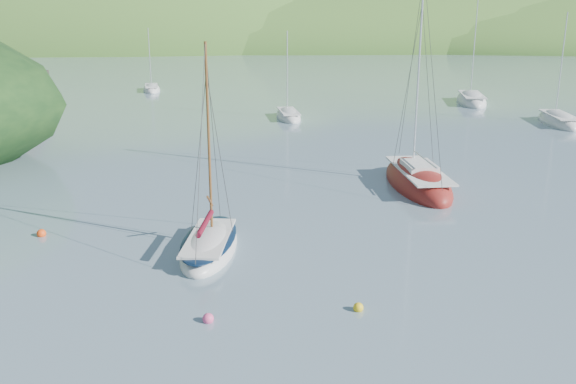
{
  "coord_description": "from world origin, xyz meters",
  "views": [
    {
      "loc": [
        -1.39,
        -19.91,
        10.81
      ],
      "look_at": [
        -1.04,
        8.0,
        2.48
      ],
      "focal_mm": 40.0,
      "sensor_mm": 36.0,
      "label": 1
    }
  ],
  "objects_px": {
    "distant_sloop_c": "(152,90)",
    "distant_sloop_d": "(558,122)",
    "daysailer_white": "(209,246)",
    "distant_sloop_a": "(288,117)",
    "sloop_red": "(418,183)",
    "distant_sloop_b": "(471,101)"
  },
  "relations": [
    {
      "from": "daysailer_white",
      "to": "distant_sloop_d",
      "type": "xyz_separation_m",
      "value": [
        28.69,
        30.72,
        -0.04
      ]
    },
    {
      "from": "sloop_red",
      "to": "distant_sloop_a",
      "type": "distance_m",
      "value": 24.79
    },
    {
      "from": "distant_sloop_d",
      "to": "distant_sloop_b",
      "type": "bearing_deg",
      "value": 112.07
    },
    {
      "from": "daysailer_white",
      "to": "distant_sloop_d",
      "type": "height_order",
      "value": "distant_sloop_d"
    },
    {
      "from": "distant_sloop_a",
      "to": "distant_sloop_d",
      "type": "relative_size",
      "value": 0.82
    },
    {
      "from": "sloop_red",
      "to": "distant_sloop_d",
      "type": "bearing_deg",
      "value": 44.88
    },
    {
      "from": "sloop_red",
      "to": "distant_sloop_a",
      "type": "bearing_deg",
      "value": 102.64
    },
    {
      "from": "sloop_red",
      "to": "distant_sloop_b",
      "type": "distance_m",
      "value": 35.4
    },
    {
      "from": "distant_sloop_b",
      "to": "sloop_red",
      "type": "bearing_deg",
      "value": -103.37
    },
    {
      "from": "distant_sloop_c",
      "to": "daysailer_white",
      "type": "bearing_deg",
      "value": -88.3
    },
    {
      "from": "daysailer_white",
      "to": "distant_sloop_a",
      "type": "relative_size",
      "value": 1.11
    },
    {
      "from": "daysailer_white",
      "to": "distant_sloop_b",
      "type": "xyz_separation_m",
      "value": [
        24.32,
        43.34,
        -0.02
      ]
    },
    {
      "from": "distant_sloop_d",
      "to": "distant_sloop_a",
      "type": "bearing_deg",
      "value": 175.55
    },
    {
      "from": "distant_sloop_c",
      "to": "distant_sloop_b",
      "type": "bearing_deg",
      "value": -27.44
    },
    {
      "from": "distant_sloop_a",
      "to": "distant_sloop_c",
      "type": "xyz_separation_m",
      "value": [
        -16.88,
        19.83,
        -0.01
      ]
    },
    {
      "from": "distant_sloop_c",
      "to": "sloop_red",
      "type": "bearing_deg",
      "value": -72.43
    },
    {
      "from": "distant_sloop_c",
      "to": "distant_sloop_d",
      "type": "relative_size",
      "value": 0.77
    },
    {
      "from": "distant_sloop_a",
      "to": "sloop_red",
      "type": "bearing_deg",
      "value": -80.23
    },
    {
      "from": "distant_sloop_c",
      "to": "distant_sloop_d",
      "type": "xyz_separation_m",
      "value": [
        41.56,
        -23.06,
        0.03
      ]
    },
    {
      "from": "sloop_red",
      "to": "distant_sloop_a",
      "type": "relative_size",
      "value": 1.53
    },
    {
      "from": "distant_sloop_d",
      "to": "daysailer_white",
      "type": "bearing_deg",
      "value": -130.04
    },
    {
      "from": "distant_sloop_c",
      "to": "distant_sloop_d",
      "type": "bearing_deg",
      "value": -40.79
    }
  ]
}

